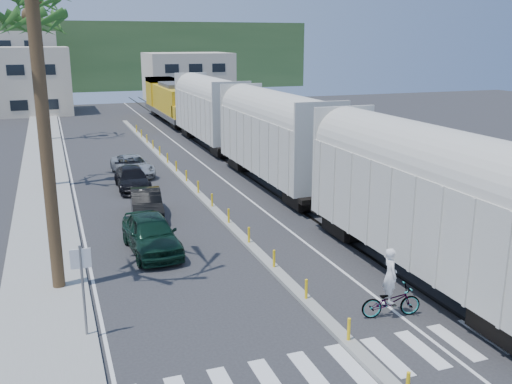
% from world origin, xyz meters
% --- Properties ---
extents(ground, '(140.00, 140.00, 0.00)m').
position_xyz_m(ground, '(0.00, 0.00, 0.00)').
color(ground, '#28282B').
rests_on(ground, ground).
extents(sidewalk, '(3.00, 90.00, 0.15)m').
position_xyz_m(sidewalk, '(-8.50, 25.00, 0.07)').
color(sidewalk, gray).
rests_on(sidewalk, ground).
extents(rails, '(1.56, 100.00, 0.06)m').
position_xyz_m(rails, '(5.00, 28.00, 0.03)').
color(rails, black).
rests_on(rails, ground).
extents(median, '(0.45, 60.00, 0.85)m').
position_xyz_m(median, '(0.00, 19.96, 0.09)').
color(median, gray).
rests_on(median, ground).
extents(crosswalk, '(14.00, 2.20, 0.01)m').
position_xyz_m(crosswalk, '(0.00, -2.00, 0.01)').
color(crosswalk, silver).
rests_on(crosswalk, ground).
extents(lane_markings, '(9.42, 90.00, 0.01)m').
position_xyz_m(lane_markings, '(-2.15, 25.00, 0.00)').
color(lane_markings, silver).
rests_on(lane_markings, ground).
extents(freight_train, '(3.00, 60.94, 5.85)m').
position_xyz_m(freight_train, '(5.00, 23.26, 2.91)').
color(freight_train, beige).
rests_on(freight_train, ground).
extents(palm_trees, '(3.50, 37.20, 13.75)m').
position_xyz_m(palm_trees, '(-8.10, 22.70, 10.81)').
color(palm_trees, brown).
rests_on(palm_trees, ground).
extents(street_sign, '(0.60, 0.08, 3.00)m').
position_xyz_m(street_sign, '(-7.30, 2.00, 1.97)').
color(street_sign, slate).
rests_on(street_sign, ground).
extents(buildings, '(38.00, 27.00, 10.00)m').
position_xyz_m(buildings, '(-6.41, 71.66, 4.36)').
color(buildings, beige).
rests_on(buildings, ground).
extents(hillside, '(80.00, 20.00, 12.00)m').
position_xyz_m(hillside, '(0.00, 100.00, 6.00)').
color(hillside, '#385628').
rests_on(hillside, ground).
extents(car_lead, '(2.44, 5.01, 1.64)m').
position_xyz_m(car_lead, '(-4.16, 8.72, 0.82)').
color(car_lead, black).
rests_on(car_lead, ground).
extents(car_second, '(2.31, 4.55, 1.41)m').
position_xyz_m(car_second, '(-3.53, 13.80, 0.70)').
color(car_second, black).
rests_on(car_second, ground).
extents(car_third, '(1.98, 4.61, 1.32)m').
position_xyz_m(car_third, '(-3.41, 19.74, 0.66)').
color(car_third, black).
rests_on(car_third, ground).
extents(car_rear, '(3.16, 5.20, 1.32)m').
position_xyz_m(car_rear, '(-2.84, 23.50, 0.66)').
color(car_rear, '#B8BBBD').
rests_on(car_rear, ground).
extents(cyclist, '(1.36, 2.23, 2.38)m').
position_xyz_m(cyclist, '(2.15, 0.12, 0.76)').
color(cyclist, '#9EA0A5').
rests_on(cyclist, ground).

